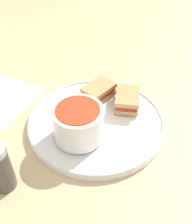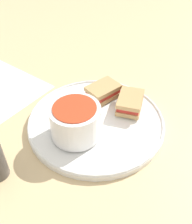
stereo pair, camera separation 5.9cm
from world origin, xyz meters
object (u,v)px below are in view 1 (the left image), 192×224
(soup_bowl, at_px, (78,123))
(sandwich_half_near, at_px, (127,99))
(spoon, at_px, (59,129))
(sandwich_half_far, at_px, (97,91))

(soup_bowl, height_order, sandwich_half_near, soup_bowl)
(spoon, xyz_separation_m, sandwich_half_near, (-0.10, 0.15, 0.01))
(soup_bowl, distance_m, sandwich_half_far, 0.14)
(soup_bowl, xyz_separation_m, sandwich_half_far, (-0.14, 0.03, -0.02))
(soup_bowl, xyz_separation_m, sandwich_half_near, (-0.11, 0.10, -0.02))
(soup_bowl, relative_size, spoon, 0.84)
(spoon, height_order, sandwich_half_near, sandwich_half_near)
(spoon, relative_size, sandwich_half_near, 1.55)
(spoon, xyz_separation_m, sandwich_half_far, (-0.13, 0.08, 0.01))
(spoon, height_order, sandwich_half_far, sandwich_half_far)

